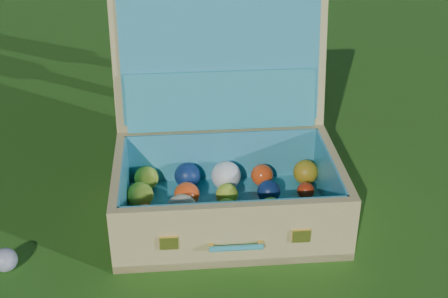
% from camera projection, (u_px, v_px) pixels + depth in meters
% --- Properties ---
extents(ground, '(60.00, 60.00, 0.00)m').
position_uv_depth(ground, '(242.00, 240.00, 1.82)').
color(ground, '#215114').
rests_on(ground, ground).
extents(stray_ball, '(0.07, 0.07, 0.07)m').
position_uv_depth(stray_ball, '(5.00, 260.00, 1.69)').
color(stray_ball, '#457EB5').
rests_on(stray_ball, ground).
extents(suitcase, '(0.69, 0.60, 0.64)m').
position_uv_depth(suitcase, '(225.00, 155.00, 1.90)').
color(suitcase, tan).
rests_on(suitcase, ground).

